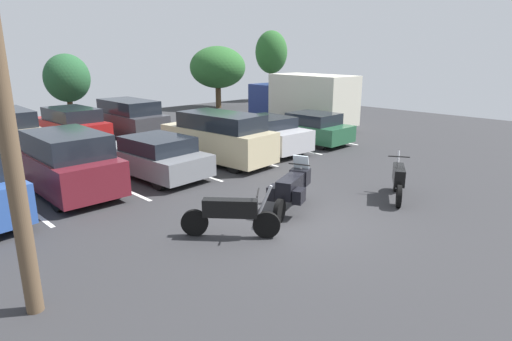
{
  "coord_description": "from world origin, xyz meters",
  "views": [
    {
      "loc": [
        -7.96,
        -6.6,
        4.2
      ],
      "look_at": [
        0.26,
        1.72,
        0.93
      ],
      "focal_mm": 30.0,
      "sensor_mm": 36.0,
      "label": 1
    }
  ],
  "objects_px": {
    "motorcycle_touring": "(292,187)",
    "car_far_red": "(72,127)",
    "car_far_tan": "(7,133)",
    "car_grey": "(153,156)",
    "box_truck": "(303,100)",
    "car_green": "(308,128)",
    "motorcycle_second": "(231,214)",
    "car_champagne": "(218,137)",
    "car_silver": "(261,134)",
    "car_far_charcoal": "(128,119)",
    "motorcycle_third": "(398,180)",
    "car_maroon": "(65,163)"
  },
  "relations": [
    {
      "from": "motorcycle_touring",
      "to": "car_green",
      "type": "xyz_separation_m",
      "value": [
        7.37,
        5.36,
        0.04
      ]
    },
    {
      "from": "motorcycle_third",
      "to": "box_truck",
      "type": "relative_size",
      "value": 0.27
    },
    {
      "from": "car_far_tan",
      "to": "car_far_red",
      "type": "bearing_deg",
      "value": 4.03
    },
    {
      "from": "motorcycle_second",
      "to": "car_champagne",
      "type": "bearing_deg",
      "value": 52.48
    },
    {
      "from": "motorcycle_second",
      "to": "box_truck",
      "type": "xyz_separation_m",
      "value": [
        12.93,
        8.5,
        1.0
      ]
    },
    {
      "from": "car_grey",
      "to": "box_truck",
      "type": "height_order",
      "value": "box_truck"
    },
    {
      "from": "car_champagne",
      "to": "car_far_tan",
      "type": "height_order",
      "value": "car_champagne"
    },
    {
      "from": "car_silver",
      "to": "car_far_tan",
      "type": "height_order",
      "value": "car_far_tan"
    },
    {
      "from": "motorcycle_second",
      "to": "car_silver",
      "type": "bearing_deg",
      "value": 40.22
    },
    {
      "from": "car_green",
      "to": "car_far_charcoal",
      "type": "bearing_deg",
      "value": 127.47
    },
    {
      "from": "car_silver",
      "to": "car_far_charcoal",
      "type": "distance_m",
      "value": 7.23
    },
    {
      "from": "car_champagne",
      "to": "box_truck",
      "type": "bearing_deg",
      "value": 18.41
    },
    {
      "from": "motorcycle_touring",
      "to": "car_far_red",
      "type": "xyz_separation_m",
      "value": [
        -0.81,
        12.62,
        0.2
      ]
    },
    {
      "from": "car_far_red",
      "to": "car_far_charcoal",
      "type": "bearing_deg",
      "value": -3.59
    },
    {
      "from": "motorcycle_touring",
      "to": "car_champagne",
      "type": "xyz_separation_m",
      "value": [
        1.99,
        5.49,
        0.31
      ]
    },
    {
      "from": "car_champagne",
      "to": "car_far_charcoal",
      "type": "relative_size",
      "value": 1.02
    },
    {
      "from": "car_maroon",
      "to": "car_champagne",
      "type": "relative_size",
      "value": 0.96
    },
    {
      "from": "car_far_tan",
      "to": "car_far_red",
      "type": "height_order",
      "value": "car_far_tan"
    },
    {
      "from": "car_grey",
      "to": "car_silver",
      "type": "distance_m",
      "value": 5.47
    },
    {
      "from": "motorcycle_second",
      "to": "car_far_charcoal",
      "type": "height_order",
      "value": "car_far_charcoal"
    },
    {
      "from": "motorcycle_second",
      "to": "car_champagne",
      "type": "relative_size",
      "value": 0.37
    },
    {
      "from": "car_champagne",
      "to": "car_far_tan",
      "type": "relative_size",
      "value": 1.04
    },
    {
      "from": "motorcycle_second",
      "to": "motorcycle_third",
      "type": "height_order",
      "value": "motorcycle_second"
    },
    {
      "from": "motorcycle_touring",
      "to": "car_champagne",
      "type": "distance_m",
      "value": 5.85
    },
    {
      "from": "car_maroon",
      "to": "box_truck",
      "type": "relative_size",
      "value": 0.69
    },
    {
      "from": "car_grey",
      "to": "car_far_red",
      "type": "height_order",
      "value": "car_far_red"
    },
    {
      "from": "motorcycle_second",
      "to": "car_far_charcoal",
      "type": "bearing_deg",
      "value": 71.25
    },
    {
      "from": "motorcycle_second",
      "to": "car_far_red",
      "type": "relative_size",
      "value": 0.41
    },
    {
      "from": "car_champagne",
      "to": "motorcycle_touring",
      "type": "bearing_deg",
      "value": -109.94
    },
    {
      "from": "car_silver",
      "to": "car_far_red",
      "type": "bearing_deg",
      "value": 128.1
    },
    {
      "from": "car_champagne",
      "to": "car_far_charcoal",
      "type": "height_order",
      "value": "car_champagne"
    },
    {
      "from": "motorcycle_third",
      "to": "car_far_tan",
      "type": "height_order",
      "value": "car_far_tan"
    },
    {
      "from": "car_green",
      "to": "car_far_red",
      "type": "xyz_separation_m",
      "value": [
        -8.17,
        7.26,
        0.16
      ]
    },
    {
      "from": "car_maroon",
      "to": "car_far_tan",
      "type": "xyz_separation_m",
      "value": [
        0.18,
        6.55,
        0.03
      ]
    },
    {
      "from": "car_grey",
      "to": "motorcycle_second",
      "type": "bearing_deg",
      "value": -104.34
    },
    {
      "from": "car_silver",
      "to": "car_grey",
      "type": "bearing_deg",
      "value": -178.72
    },
    {
      "from": "car_champagne",
      "to": "car_far_tan",
      "type": "distance_m",
      "value": 8.88
    },
    {
      "from": "motorcycle_third",
      "to": "car_far_charcoal",
      "type": "distance_m",
      "value": 14.04
    },
    {
      "from": "car_maroon",
      "to": "car_champagne",
      "type": "bearing_deg",
      "value": -3.83
    },
    {
      "from": "motorcycle_touring",
      "to": "motorcycle_second",
      "type": "distance_m",
      "value": 2.34
    },
    {
      "from": "car_champagne",
      "to": "car_silver",
      "type": "height_order",
      "value": "car_champagne"
    },
    {
      "from": "car_far_tan",
      "to": "car_far_red",
      "type": "relative_size",
      "value": 1.06
    },
    {
      "from": "car_silver",
      "to": "car_champagne",
      "type": "bearing_deg",
      "value": -174.95
    },
    {
      "from": "car_silver",
      "to": "car_far_red",
      "type": "height_order",
      "value": "car_far_red"
    },
    {
      "from": "motorcycle_touring",
      "to": "car_green",
      "type": "bearing_deg",
      "value": 36.05
    },
    {
      "from": "car_maroon",
      "to": "car_grey",
      "type": "xyz_separation_m",
      "value": [
        2.86,
        -0.27,
        -0.23
      ]
    },
    {
      "from": "motorcycle_third",
      "to": "car_green",
      "type": "xyz_separation_m",
      "value": [
        4.43,
        6.91,
        0.12
      ]
    },
    {
      "from": "car_maroon",
      "to": "car_grey",
      "type": "distance_m",
      "value": 2.89
    },
    {
      "from": "car_far_tan",
      "to": "car_green",
      "type": "bearing_deg",
      "value": -32.89
    },
    {
      "from": "car_grey",
      "to": "car_champagne",
      "type": "relative_size",
      "value": 0.94
    }
  ]
}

